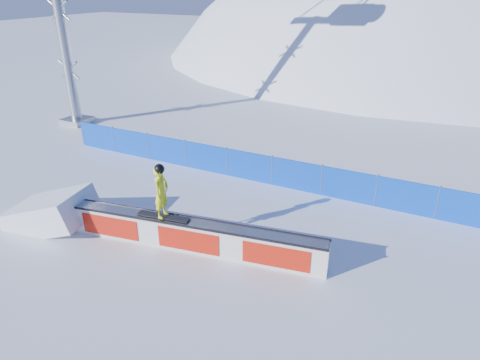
% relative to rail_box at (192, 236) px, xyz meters
% --- Properties ---
extents(ground, '(160.00, 160.00, 0.00)m').
position_rel_rail_box_xyz_m(ground, '(1.38, 0.74, -0.48)').
color(ground, white).
rests_on(ground, ground).
extents(snow_hill, '(64.00, 64.00, 64.00)m').
position_rel_rail_box_xyz_m(snow_hill, '(1.38, 42.74, -18.48)').
color(snow_hill, white).
rests_on(snow_hill, ground).
extents(safety_fence, '(22.05, 0.05, 1.30)m').
position_rel_rail_box_xyz_m(safety_fence, '(1.38, 5.24, 0.12)').
color(safety_fence, '#063EC6').
rests_on(safety_fence, ground).
extents(rail_box, '(8.07, 1.84, 0.97)m').
position_rel_rail_box_xyz_m(rail_box, '(0.00, 0.00, 0.00)').
color(rail_box, silver).
rests_on(rail_box, ground).
extents(snow_ramp, '(3.09, 2.21, 1.78)m').
position_rel_rail_box_xyz_m(snow_ramp, '(-4.99, -0.80, -0.48)').
color(snow_ramp, white).
rests_on(snow_ramp, ground).
extents(snowboarder, '(1.66, 0.62, 1.71)m').
position_rel_rail_box_xyz_m(snowboarder, '(-0.88, -0.14, 1.33)').
color(snowboarder, black).
rests_on(snowboarder, rail_box).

